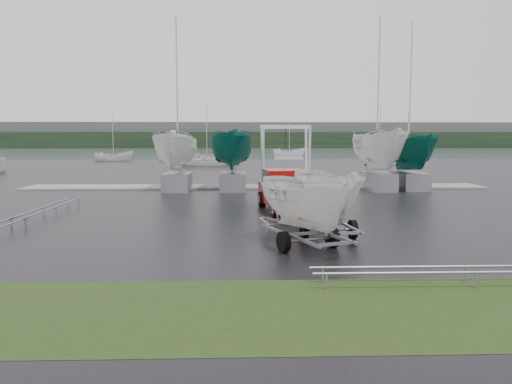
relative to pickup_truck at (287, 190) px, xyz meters
name	(u,v)px	position (x,y,z in m)	size (l,w,h in m)	color
ground_plane	(265,218)	(-1.04, -1.98, -0.95)	(120.00, 120.00, 0.00)	black
lake	(244,153)	(-1.04, 98.02, -0.95)	(300.00, 300.00, 0.00)	slate
grass_verge	(296,310)	(-1.04, -12.98, -0.94)	(40.00, 40.00, 0.00)	black
dock	(255,187)	(-1.04, 11.02, -0.90)	(30.00, 3.00, 0.12)	gray
treeline	(243,140)	(-1.04, 168.02, 2.05)	(300.00, 8.00, 6.00)	black
far_hill	(242,135)	(-1.04, 176.02, 4.05)	(300.00, 6.00, 10.00)	#4C5651
pickup_truck	(287,190)	(0.00, 0.00, 0.00)	(2.50, 5.63, 1.81)	maroon
trailer_hitched	(328,153)	(0.73, -6.16, 1.81)	(1.92, 3.71, 5.08)	gray
trailer_parked	(306,158)	(-0.18, -7.71, 1.69)	(2.42, 3.78, 4.85)	gray
boat_hoist	(285,147)	(0.93, 11.02, 1.72)	(3.30, 2.18, 4.12)	silver
keelboat_0	(177,126)	(-5.95, 9.02, 3.06)	(2.52, 3.20, 10.69)	gray
keelboat_1	(233,124)	(-2.52, 9.22, 3.16)	(2.58, 3.20, 7.96)	gray
keelboat_2	(380,123)	(6.62, 9.02, 3.27)	(2.65, 3.20, 10.83)	gray
keelboat_3	(412,130)	(8.75, 9.32, 2.83)	(2.38, 3.20, 10.55)	gray
mast_rack_0	(50,207)	(-10.04, -0.98, -0.60)	(0.56, 6.50, 0.06)	gray
mast_rack_2	(471,269)	(2.96, -11.48, -0.60)	(7.00, 0.56, 0.06)	gray
moored_boat_1	(207,165)	(-6.12, 39.57, -0.94)	(3.56, 3.49, 12.01)	silver
moored_boat_2	(379,163)	(16.64, 44.39, -0.94)	(2.88, 2.93, 11.23)	silver
moored_boat_3	(407,158)	(26.28, 61.74, -0.94)	(3.87, 3.88, 11.62)	silver
moored_boat_4	(114,161)	(-21.08, 53.79, -0.94)	(2.75, 2.71, 10.89)	silver
moored_boat_5	(289,156)	(7.56, 75.17, -0.94)	(2.80, 2.75, 11.19)	silver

